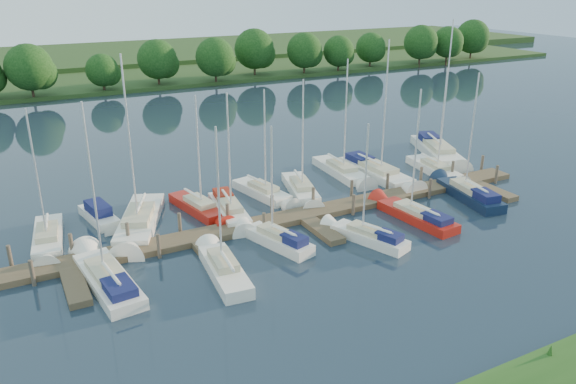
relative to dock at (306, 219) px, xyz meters
name	(u,v)px	position (x,y,z in m)	size (l,w,h in m)	color
ground	(365,265)	(0.00, -7.31, -0.20)	(260.00, 260.00, 0.00)	#1B2937
dock	(306,219)	(0.00, 0.00, 0.00)	(40.00, 6.00, 0.40)	#4A3D29
mooring_pilings	(299,208)	(0.00, 1.13, 0.40)	(38.24, 2.84, 2.00)	#473D33
far_shore	(112,76)	(0.00, 67.69, 0.10)	(180.00, 30.00, 0.60)	#25461A
distant_hill	(87,57)	(0.00, 92.69, 0.50)	(220.00, 40.00, 1.40)	#2F4A20
treeline	(135,62)	(1.19, 54.66, 4.10)	(146.97, 10.08, 8.27)	#38281C
sailboat_n_0	(48,240)	(-16.70, 4.63, 0.07)	(2.54, 7.41, 9.45)	white
motorboat	(100,217)	(-13.02, 6.82, 0.15)	(2.26, 5.30, 1.65)	white
sailboat_n_2	(139,225)	(-10.84, 4.35, 0.08)	(5.39, 9.63, 12.36)	white
sailboat_n_3	(200,209)	(-6.16, 5.04, 0.08)	(2.78, 7.16, 9.16)	#B11B10
sailboat_n_4	(230,211)	(-4.41, 3.50, 0.12)	(2.55, 7.43, 9.47)	white
sailboat_n_5	(264,193)	(-0.64, 5.70, 0.08)	(2.78, 7.00, 8.97)	white
sailboat_n_6	(301,191)	(2.29, 4.82, 0.08)	(3.36, 7.51, 9.62)	white
sailboat_n_7	(342,172)	(7.69, 7.19, 0.07)	(2.34, 8.26, 10.46)	white
sailboat_n_8	(378,173)	(10.14, 5.34, 0.13)	(2.48, 9.58, 12.12)	white
sailboat_n_9	(436,170)	(15.30, 3.74, 0.07)	(2.68, 7.66, 9.64)	white
sailboat_n_10	(438,152)	(19.06, 7.67, 0.13)	(5.66, 10.41, 13.28)	white
sailboat_s_0	(107,279)	(-14.30, -2.31, 0.11)	(2.82, 8.61, 10.77)	white
sailboat_s_1	(223,270)	(-8.05, -4.43, 0.09)	(2.25, 7.14, 9.31)	white
sailboat_s_2	(276,240)	(-3.57, -2.41, 0.13)	(2.94, 6.30, 8.29)	white
sailboat_s_3	(367,237)	(1.99, -4.67, 0.12)	(3.26, 6.31, 8.25)	white
sailboat_s_4	(414,215)	(7.05, -3.31, 0.11)	(2.45, 7.68, 9.67)	#B11B10
sailboat_s_5	(468,195)	(13.41, -2.10, 0.14)	(2.98, 7.96, 10.21)	#101F37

